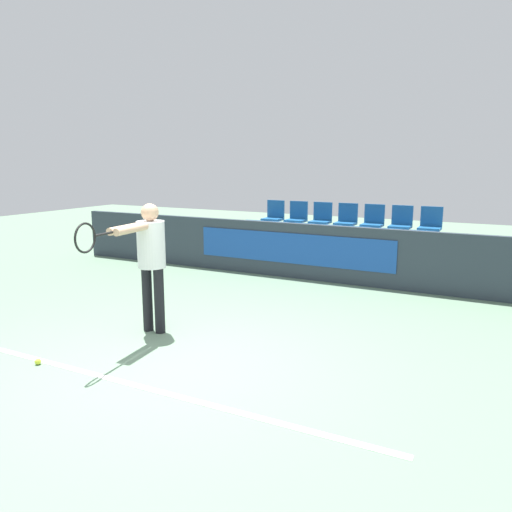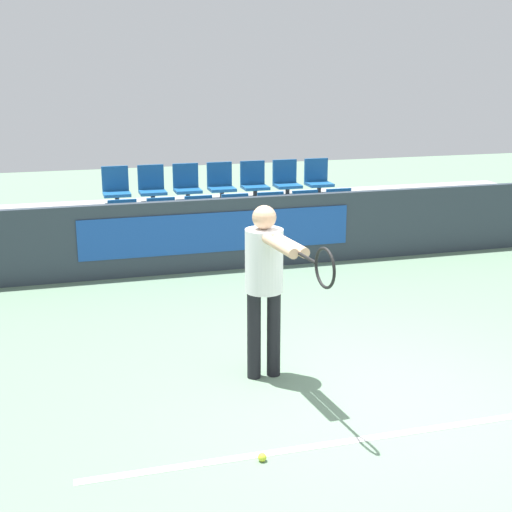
% 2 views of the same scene
% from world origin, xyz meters
% --- Properties ---
extents(ground_plane, '(30.00, 30.00, 0.00)m').
position_xyz_m(ground_plane, '(0.00, 0.00, 0.00)').
color(ground_plane, slate).
extents(court_baseline, '(5.34, 0.08, 0.01)m').
position_xyz_m(court_baseline, '(0.00, -0.55, 0.00)').
color(court_baseline, white).
rests_on(court_baseline, ground).
extents(barrier_wall, '(11.07, 0.14, 1.04)m').
position_xyz_m(barrier_wall, '(-0.01, 4.45, 0.52)').
color(barrier_wall, '#2D3842').
rests_on(barrier_wall, ground).
extents(bleacher_tier_front, '(10.67, 1.05, 0.35)m').
position_xyz_m(bleacher_tier_front, '(0.00, 5.06, 0.18)').
color(bleacher_tier_front, '#9E9E99').
rests_on(bleacher_tier_front, ground).
extents(bleacher_tier_middle, '(10.67, 1.05, 0.70)m').
position_xyz_m(bleacher_tier_middle, '(0.00, 6.11, 0.35)').
color(bleacher_tier_middle, '#9E9E99').
rests_on(bleacher_tier_middle, ground).
extents(stadium_chair_0, '(0.42, 0.39, 0.59)m').
position_xyz_m(stadium_chair_0, '(-1.72, 5.19, 0.61)').
color(stadium_chair_0, '#333333').
rests_on(stadium_chair_0, bleacher_tier_front).
extents(stadium_chair_1, '(0.42, 0.39, 0.59)m').
position_xyz_m(stadium_chair_1, '(-1.15, 5.19, 0.61)').
color(stadium_chair_1, '#333333').
rests_on(stadium_chair_1, bleacher_tier_front).
extents(stadium_chair_2, '(0.42, 0.39, 0.59)m').
position_xyz_m(stadium_chair_2, '(-0.57, 5.19, 0.61)').
color(stadium_chair_2, '#333333').
rests_on(stadium_chair_2, bleacher_tier_front).
extents(stadium_chair_3, '(0.42, 0.39, 0.59)m').
position_xyz_m(stadium_chair_3, '(0.00, 5.19, 0.61)').
color(stadium_chair_3, '#333333').
rests_on(stadium_chair_3, bleacher_tier_front).
extents(stadium_chair_4, '(0.42, 0.39, 0.59)m').
position_xyz_m(stadium_chair_4, '(0.57, 5.19, 0.61)').
color(stadium_chair_4, '#333333').
rests_on(stadium_chair_4, bleacher_tier_front).
extents(stadium_chair_5, '(0.42, 0.39, 0.59)m').
position_xyz_m(stadium_chair_5, '(1.15, 5.19, 0.61)').
color(stadium_chair_5, '#333333').
rests_on(stadium_chair_5, bleacher_tier_front).
extents(stadium_chair_6, '(0.42, 0.39, 0.59)m').
position_xyz_m(stadium_chair_6, '(1.72, 5.19, 0.61)').
color(stadium_chair_6, '#333333').
rests_on(stadium_chair_6, bleacher_tier_front).
extents(stadium_chair_7, '(0.42, 0.39, 0.59)m').
position_xyz_m(stadium_chair_7, '(-1.72, 6.24, 0.96)').
color(stadium_chair_7, '#333333').
rests_on(stadium_chair_7, bleacher_tier_middle).
extents(stadium_chair_8, '(0.42, 0.39, 0.59)m').
position_xyz_m(stadium_chair_8, '(-1.15, 6.24, 0.96)').
color(stadium_chair_8, '#333333').
rests_on(stadium_chair_8, bleacher_tier_middle).
extents(stadium_chair_9, '(0.42, 0.39, 0.59)m').
position_xyz_m(stadium_chair_9, '(-0.57, 6.24, 0.96)').
color(stadium_chair_9, '#333333').
rests_on(stadium_chair_9, bleacher_tier_middle).
extents(stadium_chair_10, '(0.42, 0.39, 0.59)m').
position_xyz_m(stadium_chair_10, '(0.00, 6.24, 0.96)').
color(stadium_chair_10, '#333333').
rests_on(stadium_chair_10, bleacher_tier_middle).
extents(stadium_chair_11, '(0.42, 0.39, 0.59)m').
position_xyz_m(stadium_chair_11, '(0.57, 6.24, 0.96)').
color(stadium_chair_11, '#333333').
rests_on(stadium_chair_11, bleacher_tier_middle).
extents(stadium_chair_12, '(0.42, 0.39, 0.59)m').
position_xyz_m(stadium_chair_12, '(1.15, 6.24, 0.96)').
color(stadium_chair_12, '#333333').
rests_on(stadium_chair_12, bleacher_tier_middle).
extents(stadium_chair_13, '(0.42, 0.39, 0.59)m').
position_xyz_m(stadium_chair_13, '(1.72, 6.24, 0.96)').
color(stadium_chair_13, '#333333').
rests_on(stadium_chair_13, bleacher_tier_middle).
extents(tennis_player, '(0.35, 1.53, 1.67)m').
position_xyz_m(tennis_player, '(-0.84, 0.75, 1.04)').
color(tennis_player, black).
rests_on(tennis_player, ground).
extents(tennis_ball, '(0.07, 0.07, 0.07)m').
position_xyz_m(tennis_ball, '(-1.29, -0.63, 0.03)').
color(tennis_ball, '#CCDB33').
rests_on(tennis_ball, ground).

